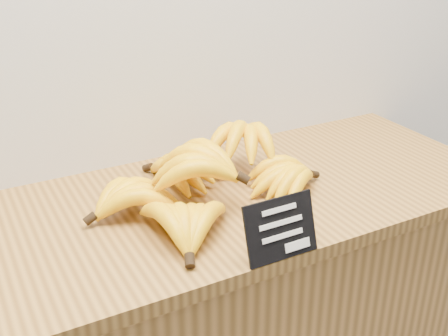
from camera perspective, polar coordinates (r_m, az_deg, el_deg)
The scene contains 3 objects.
counter_top at distance 1.22m, azimuth -1.11°, elevation -3.58°, with size 1.34×0.54×0.03m, color olive.
chalkboard_sign at distance 1.00m, azimuth 5.80°, elevation -6.16°, with size 0.14×0.01×0.11m, color black.
banana_pile at distance 1.18m, azimuth -2.20°, elevation -0.96°, with size 0.53×0.41×0.13m.
Camera 1 is at (-0.42, 1.80, 1.50)m, focal length 45.00 mm.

